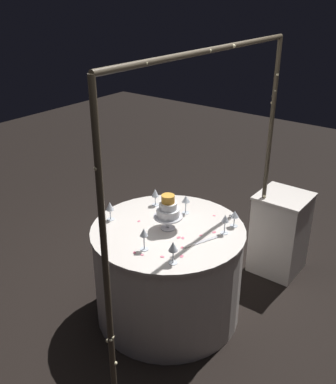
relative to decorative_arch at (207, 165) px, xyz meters
name	(u,v)px	position (x,y,z in m)	size (l,w,h in m)	color
ground_plane	(168,311)	(0.00, -0.32, -1.39)	(12.00, 12.00, 0.00)	black
decorative_arch	(207,165)	(0.00, 0.00, 0.00)	(1.99, 0.06, 2.13)	#473D2D
main_table	(168,272)	(0.00, -0.32, -0.99)	(1.18, 1.18, 0.79)	silver
side_table	(280,233)	(-1.12, 0.13, -1.00)	(0.44, 0.44, 0.78)	silver
tiered_cake	(168,210)	(0.00, -0.32, -0.44)	(0.22, 0.22, 0.28)	silver
wine_glass_0	(144,234)	(0.33, -0.28, -0.47)	(0.06, 0.06, 0.17)	silver
wine_glass_1	(155,193)	(-0.25, -0.64, -0.49)	(0.06, 0.06, 0.15)	silver
wine_glass_2	(110,207)	(0.16, -0.77, -0.48)	(0.06, 0.06, 0.15)	silver
wine_glass_3	(186,200)	(-0.28, -0.36, -0.48)	(0.06, 0.06, 0.15)	silver
wine_glass_4	(235,215)	(-0.33, 0.06, -0.50)	(0.06, 0.06, 0.13)	silver
wine_glass_5	(173,247)	(0.34, -0.02, -0.47)	(0.06, 0.06, 0.16)	silver
wine_glass_6	(225,220)	(-0.20, 0.05, -0.48)	(0.06, 0.06, 0.15)	silver
cake_knife	(199,243)	(0.04, -0.02, -0.59)	(0.28, 0.13, 0.01)	silver
rose_petal_0	(135,253)	(0.40, -0.30, -0.59)	(0.03, 0.02, 0.00)	#EA6B84
rose_petal_1	(182,247)	(0.15, -0.08, -0.59)	(0.03, 0.02, 0.00)	#EA6B84
rose_petal_2	(182,256)	(0.25, -0.02, -0.59)	(0.03, 0.02, 0.00)	#EA6B84
rose_petal_3	(179,237)	(0.06, -0.18, -0.59)	(0.03, 0.02, 0.00)	#EA6B84
rose_petal_4	(201,235)	(-0.06, -0.07, -0.59)	(0.02, 0.02, 0.00)	#EA6B84
rose_petal_5	(214,216)	(-0.38, -0.15, -0.59)	(0.03, 0.02, 0.00)	#EA6B84
rose_petal_6	(139,221)	(0.05, -0.57, -0.59)	(0.03, 0.02, 0.00)	#EA6B84
rose_petal_7	(162,257)	(0.33, -0.12, -0.59)	(0.03, 0.02, 0.00)	#EA6B84
rose_petal_8	(183,238)	(0.05, -0.15, -0.59)	(0.03, 0.02, 0.00)	#EA6B84
rose_petal_9	(214,232)	(-0.16, -0.01, -0.59)	(0.03, 0.02, 0.00)	#EA6B84
rose_petal_10	(142,255)	(0.40, -0.24, -0.59)	(0.03, 0.02, 0.00)	#EA6B84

